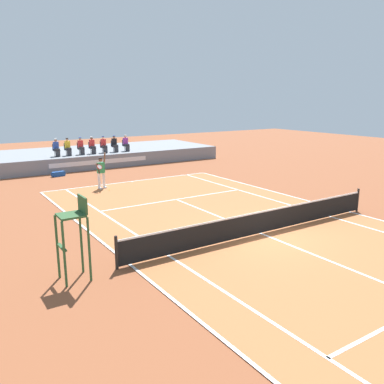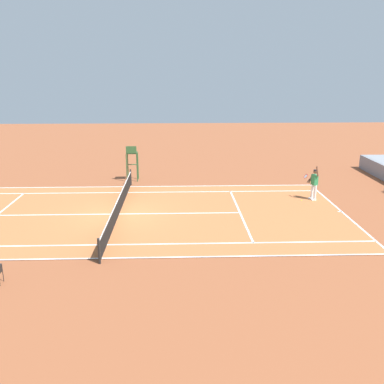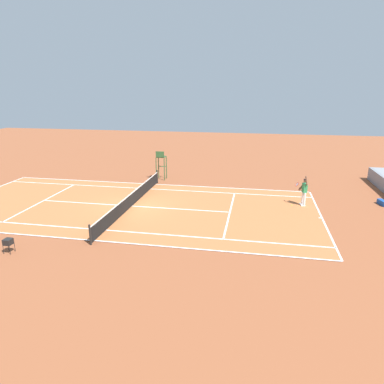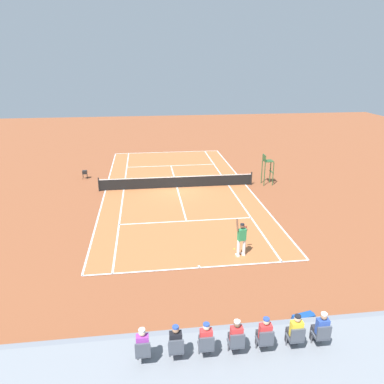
# 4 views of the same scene
# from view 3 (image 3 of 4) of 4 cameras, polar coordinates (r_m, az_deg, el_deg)

# --- Properties ---
(ground_plane) EXTENTS (80.00, 80.00, 0.00)m
(ground_plane) POSITION_cam_3_polar(r_m,az_deg,el_deg) (23.27, -9.71, -2.32)
(ground_plane) COLOR brown
(court) EXTENTS (11.08, 23.88, 0.03)m
(court) POSITION_cam_3_polar(r_m,az_deg,el_deg) (23.26, -9.72, -2.30)
(court) COLOR #B76638
(court) RESTS_ON ground
(net) EXTENTS (11.98, 0.10, 1.07)m
(net) POSITION_cam_3_polar(r_m,az_deg,el_deg) (23.10, -9.78, -1.10)
(net) COLOR black
(net) RESTS_ON ground
(tennis_player) EXTENTS (0.74, 0.75, 2.08)m
(tennis_player) POSITION_cam_3_polar(r_m,az_deg,el_deg) (23.95, 17.82, 0.14)
(tennis_player) COLOR white
(tennis_player) RESTS_ON ground
(tennis_ball) EXTENTS (0.07, 0.07, 0.07)m
(tennis_ball) POSITION_cam_3_polar(r_m,az_deg,el_deg) (23.98, 15.97, -2.08)
(tennis_ball) COLOR #D1E533
(tennis_ball) RESTS_ON ground
(umpire_chair) EXTENTS (0.77, 0.77, 2.44)m
(umpire_chair) POSITION_cam_3_polar(r_m,az_deg,el_deg) (29.44, -5.08, 5.01)
(umpire_chair) COLOR #2D562D
(umpire_chair) RESTS_ON ground
(equipment_bag) EXTENTS (0.95, 0.50, 0.32)m
(equipment_bag) POSITION_cam_3_polar(r_m,az_deg,el_deg) (26.38, 28.66, -1.54)
(equipment_bag) COLOR #194799
(equipment_bag) RESTS_ON ground
(ball_hopper) EXTENTS (0.36, 0.36, 0.70)m
(ball_hopper) POSITION_cam_3_polar(r_m,az_deg,el_deg) (18.62, -27.84, -7.16)
(ball_hopper) COLOR black
(ball_hopper) RESTS_ON ground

